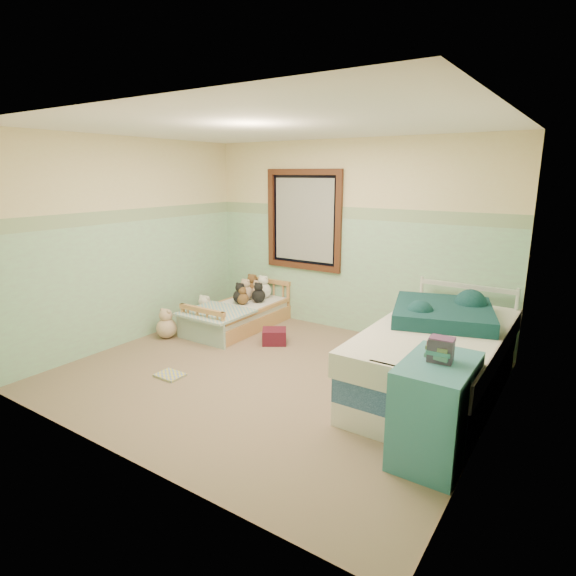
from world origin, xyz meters
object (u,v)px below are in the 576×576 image
Objects in this scene: dresser at (435,410)px; plush_floor_cream at (205,313)px; plush_floor_tan at (167,328)px; floor_book at (170,375)px; red_pillow at (274,336)px; toddler_bed_frame at (239,320)px; twin_bed_frame at (434,382)px.

plush_floor_cream is at bearing 158.56° from dresser.
plush_floor_tan is 1.24m from floor_book.
plush_floor_tan is 1.41m from red_pillow.
plush_floor_tan is at bearing -154.69° from red_pillow.
toddler_bed_frame is at bearing 153.78° from dresser.
toddler_bed_frame is 0.81m from red_pillow.
floor_book is at bearing -103.76° from red_pillow.
plush_floor_cream is 0.93× the size of floor_book.
twin_bed_frame is at bearing -6.75° from plush_floor_cream.
toddler_bed_frame is at bearing 162.07° from red_pillow.
plush_floor_cream is at bearing -169.43° from toddler_bed_frame.
red_pillow is 1.45m from floor_book.
plush_floor_cream is at bearing 92.93° from plush_floor_tan.
red_pillow is at bearing 76.63° from floor_book.
red_pillow is at bearing 173.07° from twin_bed_frame.
toddler_bed_frame reaches higher than red_pillow.
twin_bed_frame is (2.84, -0.50, 0.01)m from toddler_bed_frame.
toddler_bed_frame is at bearing 59.47° from plush_floor_tan.
plush_floor_cream is 3.41m from twin_bed_frame.
floor_book is at bearing -75.55° from toddler_bed_frame.
dresser is 2.74m from floor_book.
dresser is at bearing 2.72° from floor_book.
red_pillow is (0.77, -0.25, -0.00)m from toddler_bed_frame.
toddler_bed_frame is at bearing 104.83° from floor_book.
dresser reaches higher than red_pillow.
red_pillow is 1.03× the size of floor_book.
plush_floor_cream is at bearing 173.25° from twin_bed_frame.
dresser is at bearing -28.70° from red_pillow.
dresser is 2.66× the size of floor_book.
dresser reaches higher than plush_floor_cream.
toddler_bed_frame is 0.55m from plush_floor_cream.
plush_floor_tan reaches higher than twin_bed_frame.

